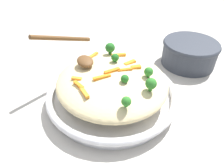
# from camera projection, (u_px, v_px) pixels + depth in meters

# --- Properties ---
(ground_plane) EXTENTS (2.40, 2.40, 0.00)m
(ground_plane) POSITION_uv_depth(u_px,v_px,m) (112.00, 101.00, 0.57)
(ground_plane) COLOR beige
(serving_bowl) EXTENTS (0.34, 0.34, 0.04)m
(serving_bowl) POSITION_uv_depth(u_px,v_px,m) (112.00, 94.00, 0.55)
(serving_bowl) COLOR silver
(serving_bowl) RESTS_ON ground_plane
(pasta_mound) EXTENTS (0.28, 0.28, 0.06)m
(pasta_mound) POSITION_uv_depth(u_px,v_px,m) (112.00, 82.00, 0.53)
(pasta_mound) COLOR beige
(pasta_mound) RESTS_ON serving_bowl
(carrot_piece_0) EXTENTS (0.01, 0.04, 0.01)m
(carrot_piece_0) POSITION_uv_depth(u_px,v_px,m) (112.00, 71.00, 0.51)
(carrot_piece_0) COLOR orange
(carrot_piece_0) RESTS_ON pasta_mound
(carrot_piece_1) EXTENTS (0.01, 0.04, 0.01)m
(carrot_piece_1) POSITION_uv_depth(u_px,v_px,m) (102.00, 77.00, 0.49)
(carrot_piece_1) COLOR orange
(carrot_piece_1) RESTS_ON pasta_mound
(carrot_piece_2) EXTENTS (0.02, 0.04, 0.01)m
(carrot_piece_2) POSITION_uv_depth(u_px,v_px,m) (119.00, 55.00, 0.58)
(carrot_piece_2) COLOR orange
(carrot_piece_2) RESTS_ON pasta_mound
(carrot_piece_3) EXTENTS (0.01, 0.03, 0.01)m
(carrot_piece_3) POSITION_uv_depth(u_px,v_px,m) (136.00, 67.00, 0.53)
(carrot_piece_3) COLOR orange
(carrot_piece_3) RESTS_ON pasta_mound
(carrot_piece_4) EXTENTS (0.02, 0.02, 0.01)m
(carrot_piece_4) POSITION_uv_depth(u_px,v_px,m) (77.00, 79.00, 0.50)
(carrot_piece_4) COLOR orange
(carrot_piece_4) RESTS_ON pasta_mound
(carrot_piece_5) EXTENTS (0.04, 0.01, 0.01)m
(carrot_piece_5) POSITION_uv_depth(u_px,v_px,m) (84.00, 93.00, 0.45)
(carrot_piece_5) COLOR orange
(carrot_piece_5) RESTS_ON pasta_mound
(carrot_piece_6) EXTENTS (0.01, 0.04, 0.01)m
(carrot_piece_6) POSITION_uv_depth(u_px,v_px,m) (125.00, 70.00, 0.52)
(carrot_piece_6) COLOR orange
(carrot_piece_6) RESTS_ON pasta_mound
(carrot_piece_7) EXTENTS (0.03, 0.04, 0.01)m
(carrot_piece_7) POSITION_uv_depth(u_px,v_px,m) (93.00, 56.00, 0.58)
(carrot_piece_7) COLOR orange
(carrot_piece_7) RESTS_ON pasta_mound
(carrot_piece_8) EXTENTS (0.03, 0.02, 0.01)m
(carrot_piece_8) POSITION_uv_depth(u_px,v_px,m) (79.00, 85.00, 0.48)
(carrot_piece_8) COLOR orange
(carrot_piece_8) RESTS_ON pasta_mound
(carrot_piece_9) EXTENTS (0.02, 0.04, 0.01)m
(carrot_piece_9) POSITION_uv_depth(u_px,v_px,m) (130.00, 63.00, 0.55)
(carrot_piece_9) COLOR orange
(carrot_piece_9) RESTS_ON pasta_mound
(broccoli_floret_0) EXTENTS (0.02, 0.02, 0.02)m
(broccoli_floret_0) POSITION_uv_depth(u_px,v_px,m) (115.00, 58.00, 0.54)
(broccoli_floret_0) COLOR #205B1C
(broccoli_floret_0) RESTS_ON pasta_mound
(broccoli_floret_1) EXTENTS (0.03, 0.03, 0.03)m
(broccoli_floret_1) POSITION_uv_depth(u_px,v_px,m) (110.00, 48.00, 0.58)
(broccoli_floret_1) COLOR #205B1C
(broccoli_floret_1) RESTS_ON pasta_mound
(broccoli_floret_2) EXTENTS (0.02, 0.02, 0.03)m
(broccoli_floret_2) POSITION_uv_depth(u_px,v_px,m) (149.00, 72.00, 0.49)
(broccoli_floret_2) COLOR #296820
(broccoli_floret_2) RESTS_ON pasta_mound
(broccoli_floret_3) EXTENTS (0.02, 0.02, 0.02)m
(broccoli_floret_3) POSITION_uv_depth(u_px,v_px,m) (125.00, 79.00, 0.48)
(broccoli_floret_3) COLOR #205B1C
(broccoli_floret_3) RESTS_ON pasta_mound
(broccoli_floret_4) EXTENTS (0.03, 0.03, 0.03)m
(broccoli_floret_4) POSITION_uv_depth(u_px,v_px,m) (151.00, 84.00, 0.45)
(broccoli_floret_4) COLOR #296820
(broccoli_floret_4) RESTS_ON pasta_mound
(broccoli_floret_5) EXTENTS (0.02, 0.02, 0.02)m
(broccoli_floret_5) POSITION_uv_depth(u_px,v_px,m) (126.00, 102.00, 0.42)
(broccoli_floret_5) COLOR #296820
(broccoli_floret_5) RESTS_ON pasta_mound
(serving_spoon) EXTENTS (0.15, 0.17, 0.08)m
(serving_spoon) POSITION_uv_depth(u_px,v_px,m) (76.00, 52.00, 0.54)
(serving_spoon) COLOR brown
(serving_spoon) RESTS_ON pasta_mound
(companion_bowl) EXTENTS (0.18, 0.18, 0.08)m
(companion_bowl) POSITION_uv_depth(u_px,v_px,m) (190.00, 52.00, 0.69)
(companion_bowl) COLOR #333842
(companion_bowl) RESTS_ON ground_plane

